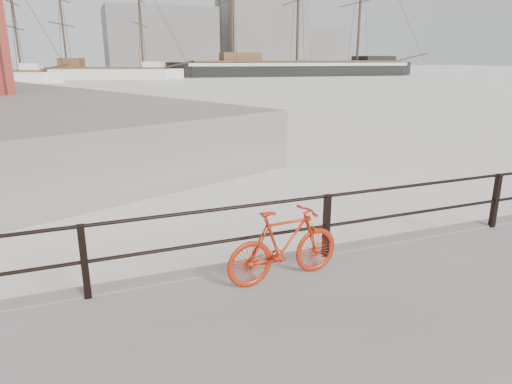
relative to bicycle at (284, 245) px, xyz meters
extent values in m
plane|color=white|center=(4.43, 0.61, -0.87)|extent=(400.00, 400.00, 0.00)
imported|color=#B2250B|center=(0.00, 0.00, 0.00)|extent=(1.73, 0.41, 1.03)
cube|color=gray|center=(24.43, 140.61, 8.13)|extent=(32.00, 18.00, 18.00)
cube|color=gray|center=(59.43, 145.61, 11.13)|extent=(26.00, 20.00, 24.00)
cube|color=gray|center=(82.43, 150.61, 6.13)|extent=(20.00, 16.00, 14.00)
cylinder|color=gray|center=(46.43, 150.61, 21.13)|extent=(2.80, 2.80, 44.00)
camera|label=1|loc=(-2.51, -5.24, 2.45)|focal=32.00mm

